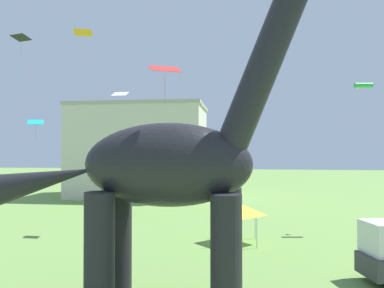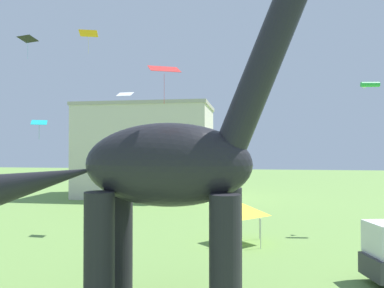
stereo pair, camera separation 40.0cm
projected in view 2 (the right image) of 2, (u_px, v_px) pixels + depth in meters
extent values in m
cylinder|color=black|center=(228.00, 247.00, 16.20)|extent=(1.23, 1.23, 5.30)
cylinder|color=black|center=(225.00, 263.00, 13.88)|extent=(1.23, 1.23, 5.30)
cylinder|color=black|center=(119.00, 243.00, 16.97)|extent=(1.23, 1.23, 5.30)
cylinder|color=black|center=(99.00, 257.00, 14.66)|extent=(1.23, 1.23, 5.30)
ellipsoid|color=black|center=(167.00, 165.00, 15.48)|extent=(7.25, 3.12, 3.57)
cylinder|color=black|center=(279.00, 26.00, 14.85)|extent=(5.21, 1.34, 10.33)
cone|color=black|center=(36.00, 182.00, 16.40)|extent=(6.37, 1.79, 3.02)
cylinder|color=black|center=(379.00, 269.00, 20.08)|extent=(0.84, 0.43, 0.80)
cylinder|color=#B2B2B7|center=(259.00, 226.00, 28.36)|extent=(0.06, 0.06, 2.10)
cylinder|color=#B2B2B7|center=(261.00, 234.00, 25.70)|extent=(0.06, 0.06, 2.10)
cylinder|color=#B2B2B7|center=(225.00, 225.00, 28.78)|extent=(0.06, 0.06, 2.10)
cylinder|color=#B2B2B7|center=(223.00, 232.00, 26.11)|extent=(0.06, 0.06, 2.10)
pyramid|color=yellow|center=(242.00, 209.00, 27.26)|extent=(3.15, 3.15, 0.90)
cube|color=#19B2B7|center=(39.00, 122.00, 20.09)|extent=(0.99, 0.86, 0.30)
cylinder|color=green|center=(39.00, 132.00, 20.08)|extent=(0.01, 0.01, 0.83)
cube|color=black|center=(28.00, 39.00, 35.55)|extent=(1.94, 1.62, 0.30)
cylinder|color=#19B2B7|center=(28.00, 50.00, 35.54)|extent=(0.01, 0.01, 1.69)
cube|color=red|center=(164.00, 69.00, 14.83)|extent=(1.50, 1.31, 0.40)
cylinder|color=red|center=(164.00, 89.00, 14.82)|extent=(0.01, 0.01, 1.25)
cube|color=white|center=(125.00, 94.00, 31.80)|extent=(1.39, 0.99, 0.45)
cube|color=orange|center=(89.00, 33.00, 34.06)|extent=(1.96, 1.69, 0.28)
cylinder|color=yellow|center=(88.00, 45.00, 34.04)|extent=(0.01, 0.01, 1.66)
cylinder|color=green|center=(370.00, 84.00, 31.42)|extent=(1.58, 0.62, 0.43)
cone|color=white|center=(366.00, 86.00, 32.27)|extent=(0.44, 0.50, 0.45)
cube|color=beige|center=(147.00, 152.00, 55.05)|extent=(19.14, 11.80, 13.22)
cube|color=#ABA396|center=(147.00, 107.00, 55.16)|extent=(19.53, 12.04, 0.50)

